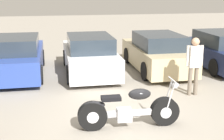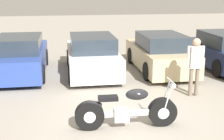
{
  "view_description": "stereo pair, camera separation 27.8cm",
  "coord_description": "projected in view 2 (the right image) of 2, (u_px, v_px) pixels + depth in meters",
  "views": [
    {
      "loc": [
        -1.61,
        -6.82,
        3.12
      ],
      "look_at": [
        0.01,
        1.6,
        0.85
      ],
      "focal_mm": 50.0,
      "sensor_mm": 36.0,
      "label": 1
    },
    {
      "loc": [
        -1.34,
        -6.86,
        3.12
      ],
      "look_at": [
        0.01,
        1.6,
        0.85
      ],
      "focal_mm": 50.0,
      "sensor_mm": 36.0,
      "label": 2
    }
  ],
  "objects": [
    {
      "name": "ground_plane",
      "position": [
        122.0,
        121.0,
        7.56
      ],
      "size": [
        60.0,
        60.0,
        0.0
      ],
      "primitive_type": "plane",
      "color": "gray"
    },
    {
      "name": "parked_car_blue",
      "position": [
        20.0,
        57.0,
        11.41
      ],
      "size": [
        1.83,
        4.24,
        1.45
      ],
      "color": "#2D479E",
      "rests_on": "ground_plane"
    },
    {
      "name": "person_standing",
      "position": [
        195.0,
        62.0,
        9.03
      ],
      "size": [
        0.52,
        0.23,
        1.73
      ],
      "color": "#726656",
      "rests_on": "ground_plane"
    },
    {
      "name": "parked_car_champagne",
      "position": [
        160.0,
        53.0,
        11.97
      ],
      "size": [
        1.83,
        4.24,
        1.45
      ],
      "color": "#C6B284",
      "rests_on": "ground_plane"
    },
    {
      "name": "parked_car_white",
      "position": [
        92.0,
        55.0,
        11.62
      ],
      "size": [
        1.83,
        4.24,
        1.45
      ],
      "color": "white",
      "rests_on": "ground_plane"
    },
    {
      "name": "motorcycle",
      "position": [
        125.0,
        110.0,
        7.09
      ],
      "size": [
        2.36,
        0.62,
        1.08
      ],
      "color": "black",
      "rests_on": "ground_plane"
    },
    {
      "name": "parked_car_navy",
      "position": [
        223.0,
        51.0,
        12.37
      ],
      "size": [
        1.83,
        4.24,
        1.45
      ],
      "color": "#19234C",
      "rests_on": "ground_plane"
    }
  ]
}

